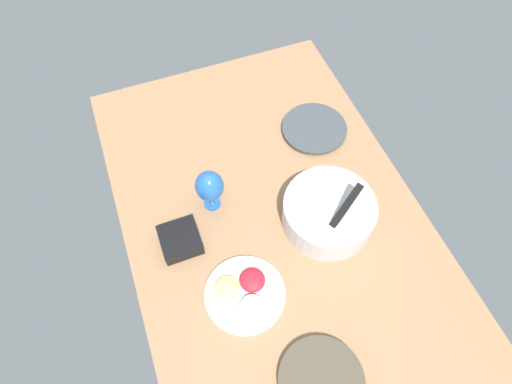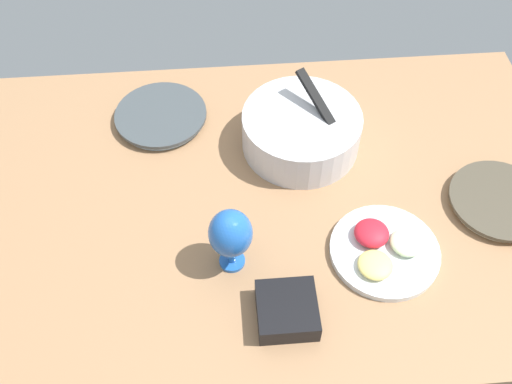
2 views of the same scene
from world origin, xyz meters
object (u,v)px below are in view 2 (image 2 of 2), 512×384
(fruit_platter, at_px, (384,249))
(hurricane_glass_blue, at_px, (231,235))
(dinner_plate_right, at_px, (499,201))
(mixing_bowl, at_px, (301,130))
(dinner_plate_left, at_px, (161,116))
(square_bowl_black, at_px, (289,309))

(fruit_platter, height_order, hurricane_glass_blue, hurricane_glass_blue)
(dinner_plate_right, height_order, mixing_bowl, mixing_bowl)
(dinner_plate_left, height_order, mixing_bowl, mixing_bowl)
(fruit_platter, xyz_separation_m, hurricane_glass_blue, (-0.36, 0.00, 0.10))
(dinner_plate_left, height_order, hurricane_glass_blue, hurricane_glass_blue)
(fruit_platter, height_order, square_bowl_black, square_bowl_black)
(dinner_plate_left, distance_m, square_bowl_black, 0.70)
(dinner_plate_right, bearing_deg, fruit_platter, -159.76)
(hurricane_glass_blue, height_order, square_bowl_black, hurricane_glass_blue)
(hurricane_glass_blue, relative_size, square_bowl_black, 1.40)
(dinner_plate_right, height_order, hurricane_glass_blue, hurricane_glass_blue)
(dinner_plate_right, xyz_separation_m, hurricane_glass_blue, (-0.68, -0.11, 0.10))
(mixing_bowl, distance_m, fruit_platter, 0.40)
(fruit_platter, xyz_separation_m, square_bowl_black, (-0.25, -0.14, 0.01))
(mixing_bowl, relative_size, fruit_platter, 1.22)
(fruit_platter, bearing_deg, mixing_bowl, 112.89)
(dinner_plate_right, relative_size, square_bowl_black, 1.93)
(dinner_plate_right, xyz_separation_m, fruit_platter, (-0.32, -0.12, 0.00))
(mixing_bowl, distance_m, square_bowl_black, 0.52)
(square_bowl_black, bearing_deg, hurricane_glass_blue, 128.00)
(hurricane_glass_blue, xyz_separation_m, square_bowl_black, (0.12, -0.15, -0.09))
(dinner_plate_left, bearing_deg, hurricane_glass_blue, -70.13)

